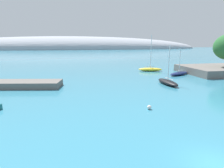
{
  "coord_description": "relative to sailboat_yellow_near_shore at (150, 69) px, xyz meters",
  "views": [
    {
      "loc": [
        -9.71,
        -10.3,
        8.54
      ],
      "look_at": [
        -3.48,
        20.05,
        1.83
      ],
      "focal_mm": 30.88,
      "sensor_mm": 36.0,
      "label": 1
    }
  ],
  "objects": [
    {
      "name": "water",
      "position": [
        -13.29,
        -44.07,
        -0.63
      ],
      "size": [
        600.0,
        600.0,
        0.0
      ],
      "primitive_type": "plane",
      "color": "teal",
      "rests_on": "ground"
    },
    {
      "name": "shore_outcrop",
      "position": [
        16.82,
        -7.79,
        0.34
      ],
      "size": [
        18.25,
        15.37,
        1.94
      ],
      "primitive_type": "cube",
      "color": "#66605B",
      "rests_on": "ground"
    },
    {
      "name": "distant_ridge",
      "position": [
        -25.5,
        206.88,
        -0.63
      ],
      "size": [
        355.54,
        72.53,
        32.44
      ],
      "primitive_type": "ellipsoid",
      "color": "#999EA8",
      "rests_on": "ground"
    },
    {
      "name": "sailboat_yellow_near_shore",
      "position": [
        0.0,
        0.0,
        0.0
      ],
      "size": [
        7.39,
        3.88,
        10.68
      ],
      "rotation": [
        0.0,
        0.0,
        6.04
      ],
      "color": "yellow",
      "rests_on": "water"
    },
    {
      "name": "sailboat_black_mid_mooring",
      "position": [
        -3.88,
        -18.51,
        -0.09
      ],
      "size": [
        2.24,
        7.27,
        8.07
      ],
      "rotation": [
        0.0,
        0.0,
        1.6
      ],
      "color": "black",
      "rests_on": "water"
    },
    {
      "name": "sailboat_navy_outer_mooring",
      "position": [
        4.53,
        -8.51,
        -0.14
      ],
      "size": [
        7.29,
        4.92,
        6.92
      ],
      "rotation": [
        0.0,
        0.0,
        3.6
      ],
      "color": "navy",
      "rests_on": "water"
    },
    {
      "name": "mooring_buoy_white",
      "position": [
        -13.45,
        -32.0,
        -0.34
      ],
      "size": [
        0.56,
        0.56,
        0.56
      ],
      "primitive_type": "sphere",
      "color": "silver",
      "rests_on": "water"
    }
  ]
}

